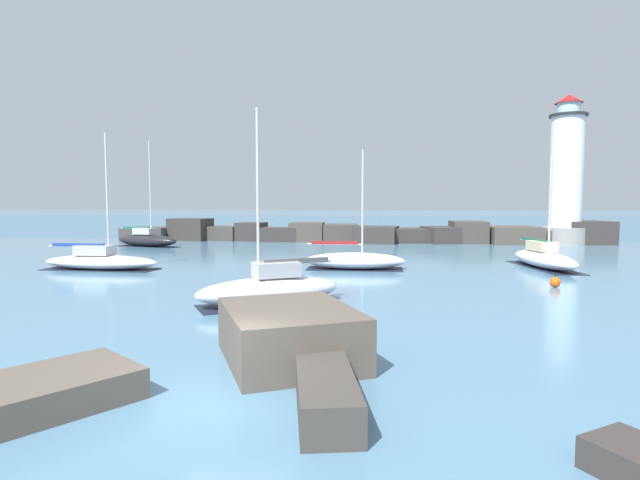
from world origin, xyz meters
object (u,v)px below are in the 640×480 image
Objects in this scene: sailboat_moored_3 at (147,239)px; mooring_buoy_orange_near at (555,282)px; sailboat_moored_0 at (544,258)px; sailboat_moored_1 at (355,261)px; sailboat_moored_2 at (100,261)px; lighthouse at (566,179)px; sailboat_moored_4 at (270,289)px.

mooring_buoy_orange_near is at bearing -32.71° from sailboat_moored_3.
sailboat_moored_1 is (-12.75, -2.24, -0.08)m from sailboat_moored_0.
sailboat_moored_3 reaches higher than mooring_buoy_orange_near.
sailboat_moored_0 is at bearing 76.24° from mooring_buoy_orange_near.
sailboat_moored_3 is (-4.90, 16.88, 0.15)m from sailboat_moored_2.
lighthouse is 44.14m from sailboat_moored_3.
sailboat_moored_2 is (-29.49, -4.34, -0.07)m from sailboat_moored_0.
lighthouse is 1.89× the size of sailboat_moored_4.
mooring_buoy_orange_near is (13.81, 6.07, -0.43)m from sailboat_moored_4.
sailboat_moored_1 reaches higher than sailboat_moored_0.
lighthouse is 43.03m from sailboat_moored_4.
sailboat_moored_3 is at bearing -169.39° from lighthouse.
sailboat_moored_0 is 1.04× the size of sailboat_moored_1.
sailboat_moored_0 is at bearing 9.97° from sailboat_moored_1.
sailboat_moored_4 is at bearing -36.15° from sailboat_moored_2.
sailboat_moored_2 is at bearing -146.78° from lighthouse.
sailboat_moored_1 is 16.87m from sailboat_moored_2.
mooring_buoy_orange_near is (-10.58, -28.83, -6.66)m from lighthouse.
sailboat_moored_0 is at bearing -112.58° from lighthouse.
lighthouse is at bearing 33.22° from sailboat_moored_2.
sailboat_moored_1 is 12.31m from mooring_buoy_orange_near.
sailboat_moored_3 is at bearing 159.97° from sailboat_moored_0.
lighthouse is 2.00× the size of sailboat_moored_1.
sailboat_moored_0 is 0.77× the size of sailboat_moored_3.
sailboat_moored_0 is 29.81m from sailboat_moored_2.
sailboat_moored_1 is at bearing 7.14° from sailboat_moored_2.
sailboat_moored_0 is 21.35m from sailboat_moored_4.
sailboat_moored_0 is 11.20× the size of mooring_buoy_orange_near.
mooring_buoy_orange_near is (32.37, -20.79, -0.45)m from sailboat_moored_3.
sailboat_moored_3 reaches higher than sailboat_moored_2.
sailboat_moored_4 reaches higher than sailboat_moored_1.
mooring_buoy_orange_near is at bearing -8.11° from sailboat_moored_2.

